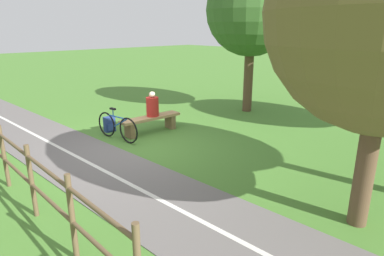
% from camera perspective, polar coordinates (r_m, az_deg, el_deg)
% --- Properties ---
extents(ground_plane, '(80.00, 80.00, 0.00)m').
position_cam_1_polar(ground_plane, '(9.11, -9.58, -3.30)').
color(ground_plane, '#477A2D').
extents(paved_path, '(3.67, 36.06, 0.02)m').
position_cam_1_polar(paved_path, '(5.60, 3.59, -16.79)').
color(paved_path, '#66605E').
rests_on(paved_path, ground_plane).
extents(path_centre_line, '(1.43, 31.98, 0.00)m').
position_cam_1_polar(path_centre_line, '(5.60, 3.59, -16.71)').
color(path_centre_line, silver).
rests_on(path_centre_line, paved_path).
extents(bench, '(2.01, 0.55, 0.51)m').
position_cam_1_polar(bench, '(10.21, -7.15, 1.16)').
color(bench, '#A88456').
rests_on(bench, ground_plane).
extents(person_seated, '(0.40, 0.40, 0.76)m').
position_cam_1_polar(person_seated, '(10.14, -6.85, 3.82)').
color(person_seated, '#B2231E').
rests_on(person_seated, bench).
extents(bicycle, '(0.25, 1.72, 0.92)m').
position_cam_1_polar(bicycle, '(9.71, -12.81, 0.22)').
color(bicycle, black).
rests_on(bicycle, ground_plane).
extents(backpack, '(0.34, 0.26, 0.47)m').
position_cam_1_polar(backpack, '(10.59, -14.07, 0.63)').
color(backpack, navy).
rests_on(backpack, ground_plane).
extents(fence_roadside, '(0.14, 7.82, 1.30)m').
position_cam_1_polar(fence_roadside, '(6.87, -28.17, -5.29)').
color(fence_roadside, brown).
rests_on(fence_roadside, ground_plane).
extents(tree_far_right, '(3.29, 3.29, 5.37)m').
position_cam_1_polar(tree_far_right, '(12.75, 10.27, 19.34)').
color(tree_far_right, brown).
rests_on(tree_far_right, ground_plane).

